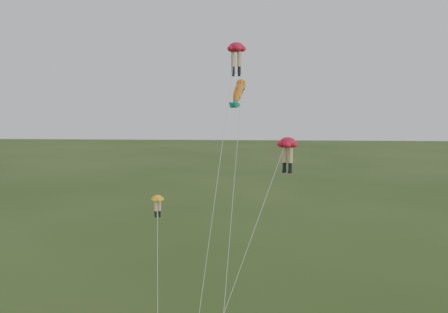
{
  "coord_description": "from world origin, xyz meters",
  "views": [
    {
      "loc": [
        2.53,
        -32.55,
        16.21
      ],
      "look_at": [
        0.48,
        6.0,
        11.49
      ],
      "focal_mm": 40.0,
      "sensor_mm": 36.0,
      "label": 1
    }
  ],
  "objects": [
    {
      "name": "legs_kite_yellow",
      "position": [
        -3.89,
        1.01,
        8.57
      ],
      "size": [
        1.16,
        3.47,
        9.36
      ],
      "rotation": [
        0.0,
        0.0,
        0.31
      ],
      "color": "yellow",
      "rests_on": "ground"
    },
    {
      "name": "fish_kite",
      "position": [
        1.49,
        10.89,
        16.49
      ],
      "size": [
        1.74,
        14.3,
        17.88
      ],
      "rotation": [
        0.85,
        0.0,
        -0.36
      ],
      "color": "yellow",
      "rests_on": "ground"
    },
    {
      "name": "legs_kite_red_high",
      "position": [
        1.35,
        6.94,
        19.5
      ],
      "size": [
        3.3,
        10.02,
        20.35
      ],
      "rotation": [
        0.0,
        0.0,
        -0.05
      ],
      "color": "red",
      "rests_on": "ground"
    },
    {
      "name": "legs_kite_red_mid",
      "position": [
        5.39,
        6.44,
        12.24
      ],
      "size": [
        6.45,
        9.39,
        12.99
      ],
      "rotation": [
        0.0,
        0.0,
        -0.49
      ],
      "color": "red",
      "rests_on": "ground"
    }
  ]
}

